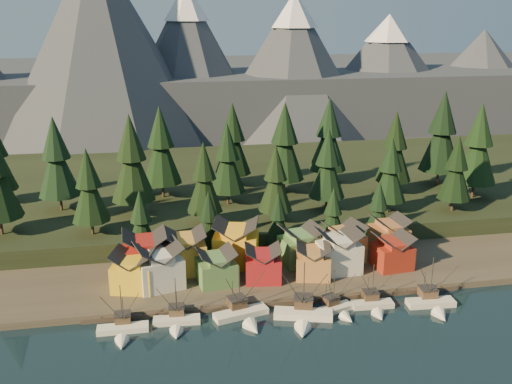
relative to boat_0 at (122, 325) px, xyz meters
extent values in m
plane|color=black|center=(31.87, -9.64, -1.87)|extent=(500.00, 500.00, 0.00)
cube|color=#3B352B|center=(31.87, 30.36, -1.12)|extent=(400.00, 50.00, 1.50)
cube|color=black|center=(31.87, 80.36, 1.13)|extent=(420.00, 100.00, 6.00)
cube|color=#453A31|center=(31.87, 6.86, -1.37)|extent=(80.00, 4.00, 1.00)
cube|color=#3F4451|center=(31.87, 230.36, 13.13)|extent=(560.00, 160.00, 30.00)
cone|color=#3F4451|center=(-13.13, 170.36, 43.13)|extent=(100.00, 100.00, 90.00)
cone|color=#3F4451|center=(26.87, 188.36, 34.13)|extent=(80.00, 80.00, 72.00)
cone|color=white|center=(26.87, 188.36, 61.49)|extent=(22.40, 22.40, 17.28)
cone|color=#3F4451|center=(76.87, 176.36, 32.13)|extent=(84.00, 84.00, 68.00)
cone|color=white|center=(76.87, 176.36, 57.97)|extent=(23.52, 23.52, 16.32)
cone|color=#3F4451|center=(131.87, 192.36, 27.13)|extent=(92.00, 92.00, 58.00)
cone|color=white|center=(131.87, 192.36, 49.17)|extent=(25.76, 25.76, 13.92)
cone|color=#3F4451|center=(191.87, 200.36, 23.13)|extent=(88.00, 88.00, 50.00)
cube|color=silver|center=(0.01, 1.13, -1.55)|extent=(9.71, 2.86, 1.48)
cone|color=silver|center=(-0.04, -4.19, -1.55)|extent=(2.80, 3.33, 2.77)
cube|color=black|center=(0.01, 1.13, -2.10)|extent=(9.95, 2.91, 0.32)
cube|color=#4E3C29|center=(0.03, 2.90, -0.11)|extent=(2.98, 2.80, 1.66)
cube|color=#2D2A2A|center=(0.03, 2.90, 0.81)|extent=(3.17, 2.99, 0.18)
cylinder|color=black|center=(0.02, 1.72, 3.31)|extent=(0.17, 0.17, 8.32)
cylinder|color=black|center=(0.04, 4.90, 1.18)|extent=(0.13, 0.13, 4.07)
cube|color=beige|center=(10.29, 2.29, -1.55)|extent=(9.34, 3.42, 1.48)
cone|color=beige|center=(9.94, -2.72, -1.55)|extent=(2.99, 3.32, 2.78)
cube|color=black|center=(10.29, 2.29, -2.10)|extent=(9.56, 3.48, 0.32)
cube|color=brown|center=(10.41, 3.97, -0.11)|extent=(3.15, 2.98, 1.67)
cube|color=#2D2A2A|center=(10.41, 3.97, 0.81)|extent=(3.35, 3.18, 0.19)
cylinder|color=black|center=(10.33, 2.85, 3.31)|extent=(0.17, 0.17, 8.33)
cylinder|color=black|center=(10.55, 5.86, 1.18)|extent=(0.13, 0.13, 4.07)
cube|color=beige|center=(23.08, 2.54, -1.50)|extent=(11.47, 5.82, 1.70)
cone|color=beige|center=(24.58, -3.32, -1.50)|extent=(4.02, 4.44, 3.19)
cube|color=black|center=(23.08, 2.54, -2.13)|extent=(11.74, 5.94, 0.37)
cube|color=#443324|center=(22.58, 4.49, 0.15)|extent=(4.09, 3.93, 1.91)
cube|color=#2D2A2A|center=(22.58, 4.49, 1.21)|extent=(4.34, 4.19, 0.21)
cylinder|color=black|center=(22.91, 3.19, 4.08)|extent=(0.19, 0.19, 9.57)
cylinder|color=black|center=(22.01, 6.70, 1.64)|extent=(0.15, 0.15, 4.68)
cube|color=white|center=(35.22, -0.14, -1.47)|extent=(12.11, 6.51, 1.84)
cone|color=white|center=(33.47, -6.27, -1.47)|extent=(4.40, 4.76, 3.44)
cube|color=black|center=(35.22, -0.14, -2.16)|extent=(12.40, 6.65, 0.40)
cube|color=#423223|center=(35.81, 1.90, 0.31)|extent=(4.48, 4.32, 2.07)
cube|color=#2D2A2A|center=(35.81, 1.90, 1.46)|extent=(4.77, 4.61, 0.23)
cylinder|color=black|center=(35.42, 0.54, 4.56)|extent=(0.21, 0.21, 10.33)
cylinder|color=black|center=(36.47, 4.21, 1.92)|extent=(0.16, 0.16, 5.05)
cube|color=beige|center=(42.17, 1.07, -1.56)|extent=(8.48, 5.09, 1.43)
cone|color=beige|center=(43.57, -3.12, -1.56)|extent=(3.41, 3.45, 2.68)
cube|color=black|center=(42.17, 1.07, -2.09)|extent=(8.68, 5.19, 0.31)
cube|color=#443124|center=(41.71, 2.46, -0.17)|extent=(3.56, 3.45, 1.61)
cube|color=#2D2A2A|center=(41.71, 2.46, 0.72)|extent=(3.78, 3.67, 0.18)
cylinder|color=black|center=(42.02, 1.53, 3.13)|extent=(0.16, 0.16, 8.04)
cylinder|color=black|center=(41.18, 4.04, 1.08)|extent=(0.13, 0.13, 3.93)
cube|color=beige|center=(50.44, 1.42, -1.54)|extent=(8.76, 3.33, 1.49)
cone|color=beige|center=(50.14, -3.29, -1.54)|extent=(2.97, 3.11, 2.79)
cube|color=black|center=(50.44, 1.42, -2.10)|extent=(8.97, 3.39, 0.33)
cube|color=#493727|center=(50.54, 2.99, -0.10)|extent=(3.15, 2.97, 1.67)
cube|color=#2D2A2A|center=(50.54, 2.99, 0.83)|extent=(3.35, 3.17, 0.19)
cylinder|color=black|center=(50.47, 1.94, 3.34)|extent=(0.17, 0.17, 8.37)
cylinder|color=black|center=(50.65, 4.77, 1.20)|extent=(0.13, 0.13, 4.09)
cube|color=silver|center=(62.55, -0.28, -1.50)|extent=(10.09, 3.79, 1.67)
cone|color=silver|center=(62.19, -5.71, -1.50)|extent=(3.35, 3.58, 3.14)
cube|color=black|center=(62.55, -0.28, -2.13)|extent=(10.33, 3.86, 0.37)
cube|color=brown|center=(62.67, 1.52, 0.12)|extent=(3.55, 3.35, 1.88)
cube|color=#2D2A2A|center=(62.67, 1.52, 1.16)|extent=(3.77, 3.57, 0.21)
cylinder|color=black|center=(62.59, 0.32, 3.98)|extent=(0.19, 0.19, 9.41)
cylinder|color=black|center=(62.80, 3.57, 1.58)|extent=(0.15, 0.15, 4.60)
cube|color=gold|center=(2.17, 15.75, 2.60)|extent=(10.27, 9.51, 5.93)
cube|color=gold|center=(2.17, 15.75, 6.15)|extent=(6.48, 8.37, 1.21)
cube|color=silver|center=(7.44, 15.98, 2.98)|extent=(11.07, 10.33, 6.70)
cube|color=silver|center=(7.44, 15.98, 6.96)|extent=(6.99, 9.11, 1.30)
cube|color=#4C7640|center=(19.70, 15.15, 2.27)|extent=(8.80, 8.35, 5.28)
cube|color=#4C7640|center=(19.70, 15.15, 5.45)|extent=(5.25, 7.74, 1.11)
cube|color=maroon|center=(29.93, 14.80, 2.35)|extent=(8.47, 7.68, 5.44)
cube|color=maroon|center=(29.93, 14.80, 5.60)|extent=(5.01, 7.13, 1.08)
cube|color=#AB743C|center=(41.37, 14.72, 2.31)|extent=(9.03, 9.03, 5.35)
cube|color=#AB743C|center=(41.37, 14.72, 5.49)|extent=(5.72, 8.10, 1.05)
cube|color=beige|center=(47.72, 16.45, 3.09)|extent=(9.89, 8.50, 6.92)
cube|color=beige|center=(47.72, 16.45, 7.19)|extent=(5.66, 8.07, 1.32)
cube|color=maroon|center=(60.68, 15.71, 2.40)|extent=(8.74, 7.84, 5.55)
cube|color=maroon|center=(60.68, 15.71, 5.73)|extent=(5.11, 7.33, 1.13)
cube|color=maroon|center=(4.56, 21.80, 3.32)|extent=(9.88, 8.88, 7.37)
cube|color=maroon|center=(4.56, 21.80, 7.66)|extent=(5.61, 8.50, 1.33)
cube|color=gold|center=(13.61, 22.45, 3.18)|extent=(8.98, 8.45, 7.10)
cube|color=gold|center=(13.61, 22.45, 7.34)|extent=(5.04, 8.17, 1.23)
cube|color=gold|center=(25.41, 24.28, 3.41)|extent=(11.93, 10.86, 7.56)
cube|color=gold|center=(25.41, 24.28, 7.89)|extent=(7.50, 9.53, 1.42)
cube|color=#4F7F45|center=(40.40, 22.02, 2.78)|extent=(10.17, 8.93, 6.31)
cube|color=#4F7F45|center=(40.40, 22.02, 6.55)|extent=(6.20, 8.02, 1.26)
cube|color=#A36F39|center=(50.94, 21.58, 2.89)|extent=(9.84, 9.14, 6.52)
cube|color=#A36F39|center=(50.94, 21.58, 6.73)|extent=(6.13, 8.15, 1.18)
cube|color=#9D6138|center=(63.52, 24.46, 2.89)|extent=(8.45, 7.98, 6.51)
cube|color=#9D6138|center=(63.52, 24.46, 6.69)|extent=(4.84, 7.62, 1.13)
cylinder|color=#332319|center=(-30.13, 42.36, 6.51)|extent=(0.70, 0.70, 4.76)
cylinder|color=#332319|center=(-18.13, 58.36, 6.44)|extent=(0.70, 0.70, 4.62)
cone|color=black|center=(-18.13, 58.36, 16.46)|extent=(11.30, 11.30, 15.92)
cone|color=black|center=(-18.13, 58.36, 24.68)|extent=(7.70, 7.70, 11.56)
cylinder|color=#332319|center=(-8.13, 38.36, 6.04)|extent=(0.70, 0.70, 3.82)
cone|color=black|center=(-8.13, 38.36, 14.33)|extent=(9.35, 9.35, 13.17)
cone|color=black|center=(-8.13, 38.36, 21.12)|extent=(6.37, 6.37, 9.56)
cylinder|color=#332319|center=(1.87, 50.36, 6.56)|extent=(0.70, 0.70, 4.86)
cone|color=black|center=(1.87, 50.36, 17.08)|extent=(11.87, 11.87, 16.73)
cone|color=black|center=(1.87, 50.36, 25.72)|extent=(8.10, 8.10, 12.14)
cylinder|color=#332319|center=(9.87, 65.36, 6.52)|extent=(0.70, 0.70, 4.79)
cone|color=black|center=(9.87, 65.36, 16.89)|extent=(11.70, 11.70, 16.48)
cone|color=black|center=(9.87, 65.36, 25.40)|extent=(7.98, 7.98, 11.96)
cylinder|color=#332319|center=(19.87, 40.36, 6.04)|extent=(0.70, 0.70, 3.82)
cone|color=black|center=(19.87, 40.36, 14.31)|extent=(9.33, 9.33, 13.14)
cone|color=black|center=(19.87, 40.36, 21.09)|extent=(6.36, 6.36, 9.54)
cylinder|color=#332319|center=(27.87, 55.36, 6.20)|extent=(0.70, 0.70, 4.13)
cone|color=black|center=(27.87, 55.36, 15.15)|extent=(10.10, 10.10, 14.24)
cone|color=black|center=(27.87, 55.36, 22.50)|extent=(6.89, 6.89, 10.33)
cylinder|color=#332319|center=(37.87, 38.36, 5.94)|extent=(0.70, 0.70, 3.63)
cone|color=black|center=(37.87, 38.36, 13.80)|extent=(8.87, 8.87, 12.50)
cone|color=black|center=(37.87, 38.36, 20.25)|extent=(6.05, 6.05, 9.07)
cylinder|color=#332319|center=(45.87, 62.36, 6.57)|extent=(0.70, 0.70, 4.88)
cone|color=black|center=(45.87, 62.36, 17.14)|extent=(11.92, 11.92, 16.80)
cone|color=black|center=(45.87, 62.36, 25.81)|extent=(8.13, 8.13, 12.19)
cylinder|color=#332319|center=(53.87, 45.36, 6.16)|extent=(0.70, 0.70, 4.05)
cone|color=black|center=(53.87, 45.36, 14.93)|extent=(9.90, 9.90, 13.95)
cone|color=black|center=(53.87, 45.36, 22.13)|extent=(6.75, 6.75, 10.13)
cylinder|color=#332319|center=(61.87, 70.36, 6.55)|extent=(0.70, 0.70, 4.83)
cone|color=black|center=(61.87, 70.36, 17.01)|extent=(11.80, 11.80, 16.63)
cone|color=black|center=(61.87, 70.36, 25.59)|extent=(8.05, 8.05, 12.07)
cylinder|color=#332319|center=(69.87, 40.36, 5.97)|extent=(0.70, 0.70, 3.68)
cone|color=black|center=(69.87, 40.36, 13.93)|extent=(8.99, 8.99, 12.66)
cone|color=black|center=(69.87, 40.36, 20.47)|extent=(6.13, 6.13, 9.19)
cylinder|color=#332319|center=(77.87, 56.36, 6.33)|extent=(0.70, 0.70, 4.40)
cone|color=black|center=(77.87, 56.36, 15.87)|extent=(10.76, 10.76, 15.16)
cone|color=black|center=(77.87, 56.36, 23.69)|extent=(7.34, 7.34, 11.00)
cylinder|color=#332319|center=(87.87, 38.36, 6.00)|extent=(0.70, 0.70, 3.74)
cone|color=black|center=(87.87, 38.36, 14.09)|extent=(9.13, 9.13, 12.87)
cone|color=black|center=(87.87, 38.36, 20.73)|extent=(6.23, 6.23, 9.34)
cylinder|color=#332319|center=(95.87, 62.36, 6.76)|extent=(0.70, 0.70, 5.25)
cone|color=black|center=(95.87, 62.36, 18.13)|extent=(12.83, 12.83, 18.08)
cone|color=black|center=(95.87, 62.36, 27.46)|extent=(8.75, 8.75, 13.12)
cylinder|color=#332319|center=(31.87, 72.36, 6.45)|extent=(0.70, 0.70, 4.64)
cone|color=black|center=(31.87, 72.36, 16.50)|extent=(11.34, 11.34, 15.98)
cone|color=black|center=(31.87, 72.36, 24.75)|extent=(7.73, 7.73, 11.60)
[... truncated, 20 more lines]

